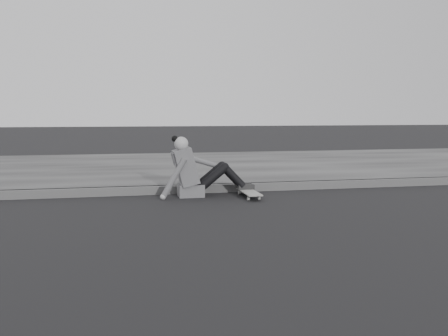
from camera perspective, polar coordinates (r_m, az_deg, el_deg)
The scene contains 5 objects.
ground at distance 5.34m, azimuth 11.51°, elevation -6.77°, with size 80.00×80.00×0.00m, color black.
curb at distance 7.72m, azimuth 3.88°, elevation -2.16°, with size 24.00×0.16×0.12m, color #494949.
sidewalk at distance 10.63m, azimuth -0.57°, elevation 0.19°, with size 24.00×6.00×0.12m, color #3C3C3C.
skateboard at distance 7.12m, azimuth 2.85°, elevation -2.77°, with size 0.20×0.78×0.09m.
seated_woman at distance 7.17m, azimuth -3.32°, elevation -0.38°, with size 1.38×0.46×0.88m.
Camera 1 is at (-2.09, -4.76, 1.20)m, focal length 40.00 mm.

